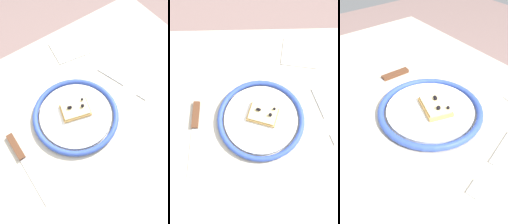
{
  "view_description": "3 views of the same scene",
  "coord_description": "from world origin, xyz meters",
  "views": [
    {
      "loc": [
        0.15,
        0.27,
        1.44
      ],
      "look_at": [
        -0.06,
        -0.01,
        0.77
      ],
      "focal_mm": 37.95,
      "sensor_mm": 36.0,
      "label": 1
    },
    {
      "loc": [
        -0.0,
        0.32,
        1.61
      ],
      "look_at": [
        -0.01,
        -0.04,
        0.78
      ],
      "focal_mm": 46.49,
      "sensor_mm": 36.0,
      "label": 2
    },
    {
      "loc": [
        -0.38,
        0.27,
        1.18
      ],
      "look_at": [
        -0.03,
        0.0,
        0.78
      ],
      "focal_mm": 37.52,
      "sensor_mm": 36.0,
      "label": 3
    }
  ],
  "objects": [
    {
      "name": "ground_plane",
      "position": [
        0.0,
        0.0,
        0.0
      ],
      "size": [
        6.0,
        6.0,
        0.0
      ],
      "primitive_type": "plane",
      "color": "gray"
    },
    {
      "name": "dining_table",
      "position": [
        0.0,
        0.0,
        0.66
      ],
      "size": [
        1.13,
        0.76,
        0.76
      ],
      "color": "#BCB29E",
      "rests_on": "ground_plane"
    },
    {
      "name": "plate",
      "position": [
        -0.03,
        -0.02,
        0.77
      ],
      "size": [
        0.27,
        0.27,
        0.02
      ],
      "color": "white",
      "rests_on": "dining_table"
    },
    {
      "name": "pizza_slice_near",
      "position": [
        -0.04,
        -0.03,
        0.79
      ],
      "size": [
        0.11,
        0.09,
        0.03
      ],
      "color": "tan",
      "rests_on": "plate"
    },
    {
      "name": "knife",
      "position": [
        0.18,
        -0.01,
        0.77
      ],
      "size": [
        0.03,
        0.24,
        0.01
      ],
      "color": "silver",
      "rests_on": "dining_table"
    },
    {
      "name": "fork",
      "position": [
        -0.23,
        -0.03,
        0.77
      ],
      "size": [
        0.07,
        0.2,
        0.0
      ],
      "color": "silver",
      "rests_on": "dining_table"
    },
    {
      "name": "napkin",
      "position": [
        -0.18,
        -0.27,
        0.77
      ],
      "size": [
        0.14,
        0.13,
        0.0
      ],
      "primitive_type": "cube",
      "rotation": [
        0.0,
        0.0,
        -0.17
      ],
      "color": "white",
      "rests_on": "dining_table"
    }
  ]
}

